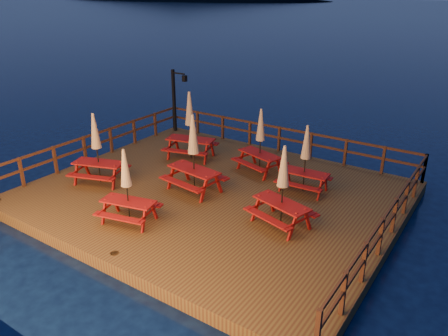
# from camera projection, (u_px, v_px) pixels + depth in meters

# --- Properties ---
(ground) EXTENTS (500.00, 500.00, 0.00)m
(ground) POSITION_uv_depth(u_px,v_px,m) (214.00, 201.00, 15.34)
(ground) COLOR black
(ground) RESTS_ON ground
(deck) EXTENTS (12.00, 10.00, 0.40)m
(deck) POSITION_uv_depth(u_px,v_px,m) (214.00, 196.00, 15.27)
(deck) COLOR #482917
(deck) RESTS_ON ground
(deck_piles) EXTENTS (11.44, 9.44, 1.40)m
(deck_piles) POSITION_uv_depth(u_px,v_px,m) (214.00, 209.00, 15.46)
(deck_piles) COLOR #391D12
(deck_piles) RESTS_ON ground
(railing) EXTENTS (11.80, 9.75, 1.10)m
(railing) POSITION_uv_depth(u_px,v_px,m) (241.00, 156.00, 16.25)
(railing) COLOR #391D12
(railing) RESTS_ON deck
(lamp_post) EXTENTS (0.85, 0.18, 3.00)m
(lamp_post) POSITION_uv_depth(u_px,v_px,m) (176.00, 95.00, 20.76)
(lamp_post) COLOR black
(lamp_post) RESTS_ON deck
(picnic_table_0) EXTENTS (2.19, 1.99, 2.58)m
(picnic_table_0) POSITION_uv_depth(u_px,v_px,m) (97.00, 147.00, 15.39)
(picnic_table_0) COLOR maroon
(picnic_table_0) RESTS_ON deck
(picnic_table_1) EXTENTS (2.09, 1.79, 2.73)m
(picnic_table_1) POSITION_uv_depth(u_px,v_px,m) (193.00, 152.00, 14.70)
(picnic_table_1) COLOR maroon
(picnic_table_1) RESTS_ON deck
(picnic_table_2) EXTENTS (1.74, 1.46, 2.38)m
(picnic_table_2) POSITION_uv_depth(u_px,v_px,m) (305.00, 158.00, 14.75)
(picnic_table_2) COLOR maroon
(picnic_table_2) RESTS_ON deck
(picnic_table_3) EXTENTS (2.08, 1.87, 2.51)m
(picnic_table_3) POSITION_uv_depth(u_px,v_px,m) (283.00, 185.00, 12.55)
(picnic_table_3) COLOR maroon
(picnic_table_3) RESTS_ON deck
(picnic_table_4) EXTENTS (1.90, 1.69, 2.34)m
(picnic_table_4) POSITION_uv_depth(u_px,v_px,m) (127.00, 185.00, 12.78)
(picnic_table_4) COLOR maroon
(picnic_table_4) RESTS_ON deck
(picnic_table_5) EXTENTS (2.29, 2.04, 2.77)m
(picnic_table_5) POSITION_uv_depth(u_px,v_px,m) (190.00, 124.00, 17.60)
(picnic_table_5) COLOR maroon
(picnic_table_5) RESTS_ON deck
(picnic_table_6) EXTENTS (2.07, 1.86, 2.48)m
(picnic_table_6) POSITION_uv_depth(u_px,v_px,m) (260.00, 140.00, 16.32)
(picnic_table_6) COLOR maroon
(picnic_table_6) RESTS_ON deck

